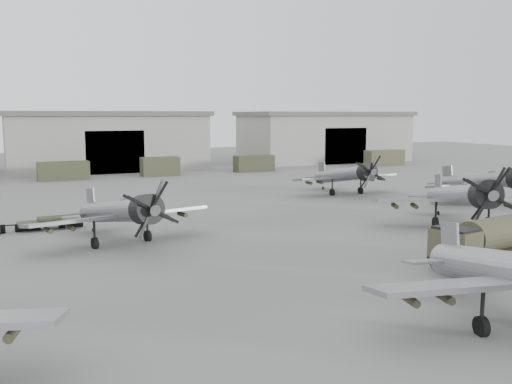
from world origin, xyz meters
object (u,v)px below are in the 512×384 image
aircraft_mid_1 (122,212)px  aircraft_far_1 (348,175)px  tug_trailer (9,225)px  aircraft_mid_2 (464,196)px  aircraft_mid_3 (487,181)px  fuel_tanker (484,239)px

aircraft_mid_1 → aircraft_far_1: bearing=15.2°
tug_trailer → aircraft_mid_2: bearing=-23.7°
aircraft_mid_1 → aircraft_mid_2: (23.68, -4.88, 0.19)m
aircraft_mid_1 → aircraft_mid_3: 34.07m
aircraft_mid_2 → tug_trailer: size_ratio=1.67×
aircraft_mid_2 → fuel_tanker: (-6.96, -8.58, -0.83)m
aircraft_far_1 → tug_trailer: (-32.25, -6.07, -1.52)m
aircraft_mid_1 → tug_trailer: aircraft_mid_1 is taller
aircraft_mid_2 → tug_trailer: (-30.11, 12.11, -1.78)m
fuel_tanker → aircraft_far_1: bearing=61.4°
aircraft_mid_2 → aircraft_mid_3: 12.73m
aircraft_mid_3 → aircraft_far_1: size_ratio=1.05×
aircraft_mid_3 → tug_trailer: bearing=176.4°
aircraft_mid_2 → aircraft_far_1: (2.14, 18.18, -0.26)m
aircraft_mid_3 → fuel_tanker: 23.59m
aircraft_far_1 → tug_trailer: aircraft_far_1 is taller
aircraft_far_1 → fuel_tanker: (-9.11, -26.75, -0.57)m
aircraft_mid_1 → aircraft_mid_3: aircraft_mid_3 is taller
aircraft_mid_3 → tug_trailer: 40.69m
aircraft_mid_1 → fuel_tanker: 21.47m
aircraft_mid_1 → aircraft_mid_3: bearing=-7.6°
tug_trailer → aircraft_far_1: bearing=8.8°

